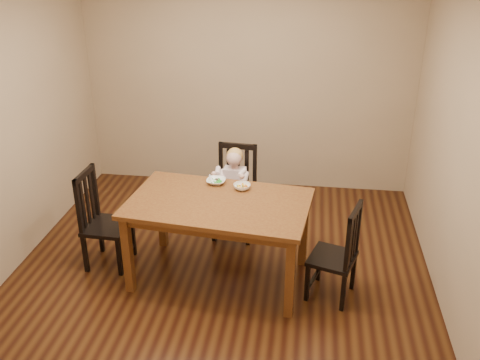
# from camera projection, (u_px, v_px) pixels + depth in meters

# --- Properties ---
(room) EXTENTS (4.01, 4.01, 2.71)m
(room) POSITION_uv_depth(u_px,v_px,m) (220.00, 140.00, 4.66)
(room) COLOR #44250E
(room) RESTS_ON ground
(dining_table) EXTENTS (1.71, 1.14, 0.81)m
(dining_table) POSITION_uv_depth(u_px,v_px,m) (219.00, 211.00, 4.82)
(dining_table) COLOR #502612
(dining_table) RESTS_ON room
(chair_child) EXTENTS (0.46, 0.44, 0.99)m
(chair_child) POSITION_uv_depth(u_px,v_px,m) (235.00, 193.00, 5.67)
(chair_child) COLOR black
(chair_child) RESTS_ON room
(chair_left) EXTENTS (0.42, 0.44, 0.98)m
(chair_left) POSITION_uv_depth(u_px,v_px,m) (102.00, 221.00, 5.14)
(chair_left) COLOR black
(chair_left) RESTS_ON room
(chair_right) EXTENTS (0.48, 0.49, 0.92)m
(chair_right) POSITION_uv_depth(u_px,v_px,m) (338.00, 254.00, 4.66)
(chair_right) COLOR black
(chair_right) RESTS_ON room
(toddler) EXTENTS (0.33, 0.40, 0.52)m
(toddler) POSITION_uv_depth(u_px,v_px,m) (234.00, 184.00, 5.57)
(toddler) COLOR silver
(toddler) RESTS_ON chair_child
(bowl_peas) EXTENTS (0.19, 0.19, 0.04)m
(bowl_peas) POSITION_uv_depth(u_px,v_px,m) (216.00, 181.00, 5.11)
(bowl_peas) COLOR white
(bowl_peas) RESTS_ON dining_table
(bowl_veg) EXTENTS (0.17, 0.17, 0.05)m
(bowl_veg) POSITION_uv_depth(u_px,v_px,m) (242.00, 187.00, 4.99)
(bowl_veg) COLOR white
(bowl_veg) RESTS_ON dining_table
(fork) EXTENTS (0.07, 0.12, 0.05)m
(fork) POSITION_uv_depth(u_px,v_px,m) (211.00, 180.00, 5.09)
(fork) COLOR silver
(fork) RESTS_ON bowl_peas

